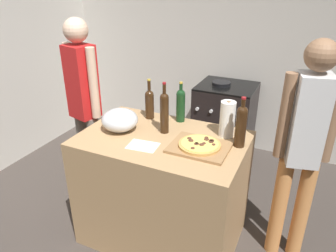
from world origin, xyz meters
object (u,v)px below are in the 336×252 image
(paper_towel_roll, at_px, (227,119))
(wine_bottle_dark, at_px, (149,103))
(mixing_bowl, at_px, (120,120))
(stove, at_px, (224,122))
(wine_bottle_amber, at_px, (164,111))
(person_in_stripes, at_px, (84,101))
(person_in_red, at_px, (303,145))
(wine_bottle_green, at_px, (181,104))
(pizza, at_px, (200,144))
(wine_bottle_clear, at_px, (241,124))

(paper_towel_roll, bearing_deg, wine_bottle_dark, 175.65)
(mixing_bowl, distance_m, stove, 1.66)
(wine_bottle_amber, xyz_separation_m, person_in_stripes, (-0.86, 0.14, -0.11))
(mixing_bowl, relative_size, person_in_red, 0.17)
(wine_bottle_dark, height_order, wine_bottle_green, wine_bottle_dark)
(pizza, relative_size, wine_bottle_amber, 0.74)
(wine_bottle_clear, height_order, person_in_red, person_in_red)
(wine_bottle_amber, bearing_deg, wine_bottle_dark, 139.74)
(paper_towel_roll, xyz_separation_m, wine_bottle_green, (-0.41, 0.10, 0.01))
(pizza, height_order, person_in_red, person_in_red)
(pizza, distance_m, wine_bottle_clear, 0.31)
(pizza, relative_size, wine_bottle_dark, 0.87)
(wine_bottle_green, bearing_deg, paper_towel_roll, -13.75)
(wine_bottle_green, height_order, stove, wine_bottle_green)
(mixing_bowl, xyz_separation_m, person_in_stripes, (-0.54, 0.25, -0.02))
(mixing_bowl, bearing_deg, pizza, -1.36)
(wine_bottle_amber, bearing_deg, stove, 85.72)
(paper_towel_roll, height_order, wine_bottle_clear, wine_bottle_clear)
(mixing_bowl, relative_size, wine_bottle_green, 0.84)
(paper_towel_roll, bearing_deg, person_in_red, 0.27)
(person_in_stripes, bearing_deg, wine_bottle_dark, 4.66)
(wine_bottle_dark, distance_m, stove, 1.39)
(mixing_bowl, bearing_deg, wine_bottle_dark, 72.61)
(wine_bottle_dark, distance_m, wine_bottle_clear, 0.81)
(wine_bottle_dark, bearing_deg, paper_towel_roll, -4.35)
(paper_towel_roll, relative_size, wine_bottle_amber, 0.69)
(wine_bottle_dark, relative_size, stove, 0.36)
(paper_towel_roll, distance_m, person_in_stripes, 1.30)
(wine_bottle_amber, distance_m, person_in_stripes, 0.87)
(wine_bottle_amber, relative_size, person_in_stripes, 0.23)
(paper_towel_roll, distance_m, wine_bottle_green, 0.42)
(wine_bottle_amber, distance_m, stove, 1.54)
(paper_towel_roll, distance_m, person_in_red, 0.54)
(person_in_red, bearing_deg, wine_bottle_clear, -163.70)
(mixing_bowl, bearing_deg, wine_bottle_amber, 19.12)
(stove, distance_m, person_in_stripes, 1.67)
(pizza, height_order, person_in_stripes, person_in_stripes)
(wine_bottle_amber, bearing_deg, mixing_bowl, -160.88)
(wine_bottle_green, xyz_separation_m, stove, (0.08, 1.15, -0.62))
(wine_bottle_dark, bearing_deg, wine_bottle_amber, -40.26)
(wine_bottle_dark, xyz_separation_m, wine_bottle_amber, (0.23, -0.19, 0.04))
(mixing_bowl, relative_size, person_in_stripes, 0.16)
(pizza, bearing_deg, wine_bottle_amber, 158.83)
(paper_towel_roll, relative_size, wine_bottle_green, 0.82)
(pizza, height_order, wine_bottle_green, wine_bottle_green)
(wine_bottle_amber, bearing_deg, wine_bottle_green, 83.27)
(wine_bottle_dark, bearing_deg, wine_bottle_green, 11.05)
(wine_bottle_amber, height_order, person_in_red, person_in_red)
(wine_bottle_clear, bearing_deg, stove, 108.54)
(pizza, xyz_separation_m, stove, (-0.22, 1.52, -0.50))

